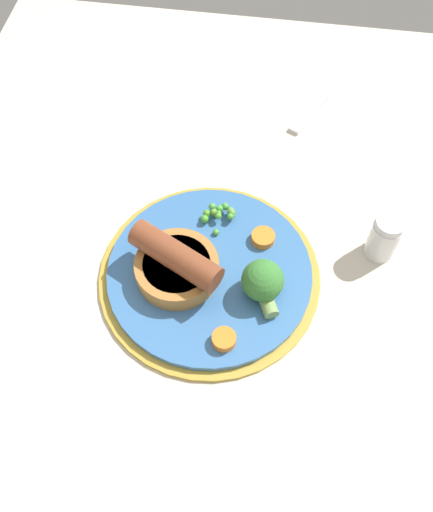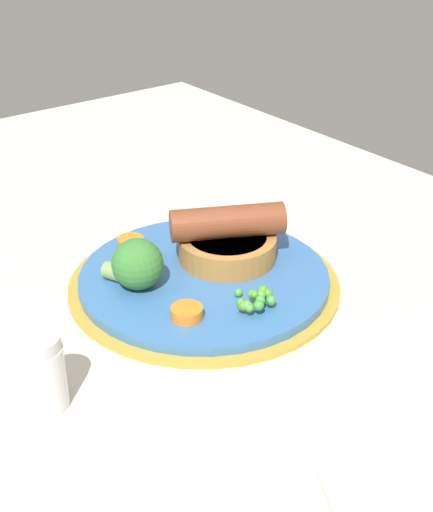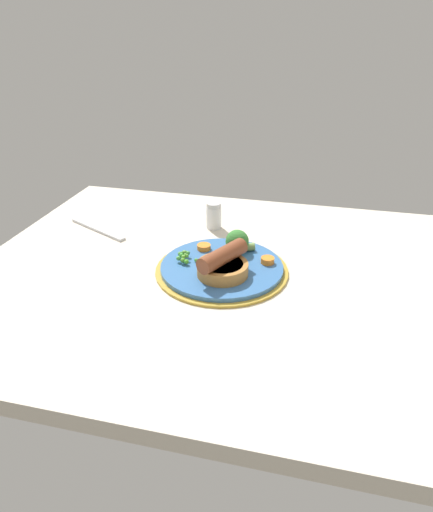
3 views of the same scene
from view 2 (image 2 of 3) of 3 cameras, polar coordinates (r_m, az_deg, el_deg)
name	(u,v)px [view 2 (image 2 of 3)]	position (r cm, az deg, el deg)	size (l,w,h in cm)	color
dining_table	(172,276)	(73.62, -3.57, -1.59)	(110.00, 80.00, 3.00)	beige
dinner_plate	(204,281)	(68.63, -1.03, -2.00)	(26.07, 26.07, 1.40)	#B79333
sausage_pudding	(227,239)	(69.77, 0.88, 1.36)	(9.65, 11.31, 5.59)	#AD7538
pea_pile	(255,299)	(62.59, 3.13, -3.49)	(4.34, 4.12, 1.63)	green
broccoli_floret_near	(136,264)	(65.43, -6.43, -0.68)	(6.10, 4.79, 4.79)	#387A33
carrot_slice_0	(131,243)	(72.82, -6.87, 1.03)	(2.64, 2.64, 1.19)	orange
carrot_slice_3	(187,313)	(61.57, -2.39, -4.55)	(2.82, 2.82, 1.04)	orange
salt_shaker	(41,373)	(54.56, -13.83, -9.04)	(3.56, 3.56, 6.24)	silver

